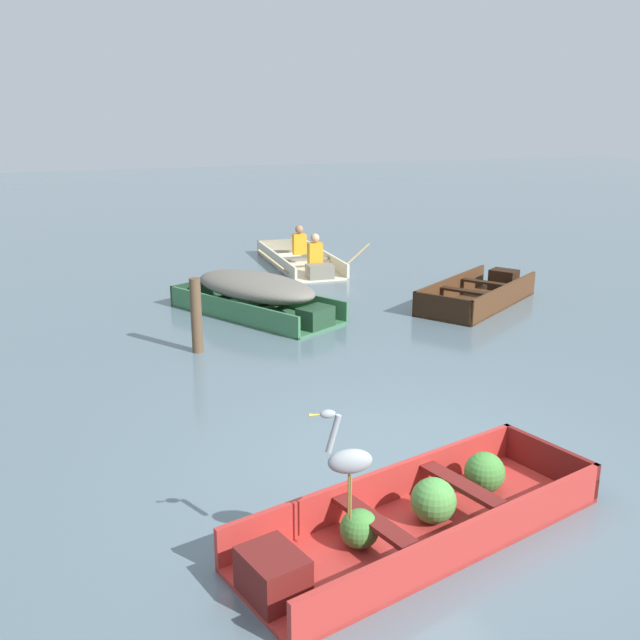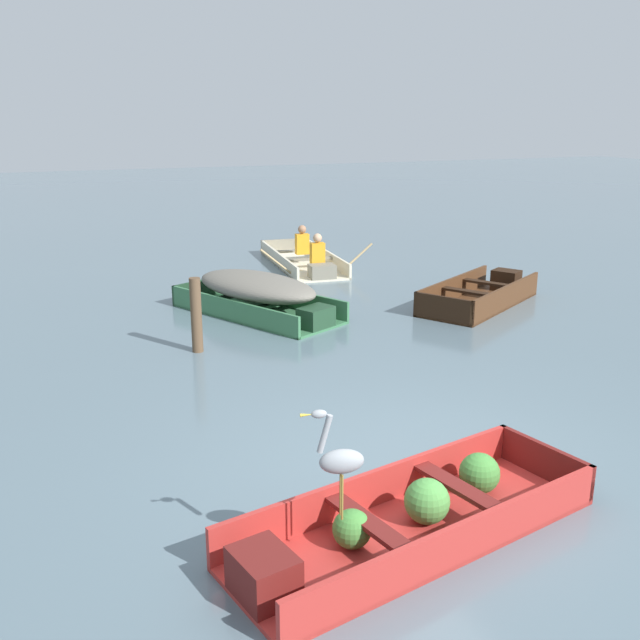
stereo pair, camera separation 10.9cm
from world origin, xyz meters
The scene contains 7 objects.
ground_plane centered at (0.00, 0.00, 0.00)m, with size 80.00×80.00×0.00m, color slate.
dinghy_red_foreground centered at (-0.54, -0.88, 0.15)m, with size 3.23×1.63×0.41m.
skiff_dark_varnish_near_moored centered at (4.16, 4.88, 0.15)m, with size 2.84×2.25×0.42m.
skiff_green_mid_moored centered at (0.33, 5.69, 0.40)m, with size 2.36×3.19×0.69m.
rowboat_cream_with_crew centered at (2.43, 8.92, 0.16)m, with size 2.36×3.44×0.88m.
heron_on_dinghy centered at (-1.22, -1.05, 0.87)m, with size 0.46×0.21×0.84m.
mooring_post centered at (-1.03, 4.19, 0.52)m, with size 0.15×0.15×1.05m, color brown.
Camera 1 is at (-3.18, -5.10, 3.17)m, focal length 40.00 mm.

